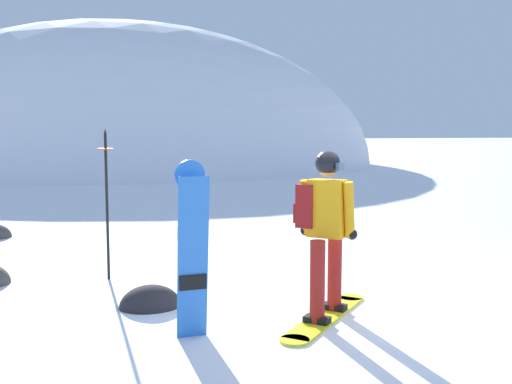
# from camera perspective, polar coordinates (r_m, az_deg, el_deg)

# --- Properties ---
(ground_plane) EXTENTS (300.00, 300.00, 0.00)m
(ground_plane) POSITION_cam_1_polar(r_m,az_deg,el_deg) (6.79, 8.79, -10.47)
(ground_plane) COLOR white
(ridge_peak_main) EXTENTS (28.23, 25.41, 15.75)m
(ridge_peak_main) POSITION_cam_1_polar(r_m,az_deg,el_deg) (34.53, -12.50, 2.55)
(ridge_peak_main) COLOR white
(ridge_peak_main) RESTS_ON ground
(snowboarder_main) EXTENTS (1.43, 1.34, 1.71)m
(snowboarder_main) POSITION_cam_1_polar(r_m,az_deg,el_deg) (6.00, 6.61, -3.61)
(snowboarder_main) COLOR yellow
(snowboarder_main) RESTS_ON ground
(spare_snowboard) EXTENTS (0.28, 0.21, 1.65)m
(spare_snowboard) POSITION_cam_1_polar(r_m,az_deg,el_deg) (5.39, -6.20, -5.53)
(spare_snowboard) COLOR blue
(spare_snowboard) RESTS_ON ground
(piste_marker_near) EXTENTS (0.20, 0.20, 1.95)m
(piste_marker_near) POSITION_cam_1_polar(r_m,az_deg,el_deg) (7.74, -14.27, -0.19)
(piste_marker_near) COLOR black
(piste_marker_near) RESTS_ON ground
(rock_dark) EXTENTS (0.67, 0.57, 0.47)m
(rock_dark) POSITION_cam_1_polar(r_m,az_deg,el_deg) (6.64, -10.21, -10.87)
(rock_dark) COLOR #282628
(rock_dark) RESTS_ON ground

